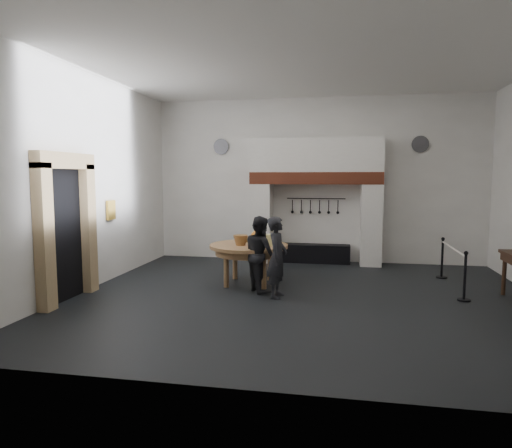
% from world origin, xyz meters
% --- Properties ---
extents(floor, '(9.00, 8.00, 0.02)m').
position_xyz_m(floor, '(0.00, 0.00, 0.00)').
color(floor, black).
rests_on(floor, ground).
extents(ceiling, '(9.00, 8.00, 0.02)m').
position_xyz_m(ceiling, '(0.00, 0.00, 4.50)').
color(ceiling, silver).
rests_on(ceiling, wall_back).
extents(wall_back, '(9.00, 0.02, 4.50)m').
position_xyz_m(wall_back, '(0.00, 4.00, 2.25)').
color(wall_back, white).
rests_on(wall_back, floor).
extents(wall_front, '(9.00, 0.02, 4.50)m').
position_xyz_m(wall_front, '(0.00, -4.00, 2.25)').
color(wall_front, white).
rests_on(wall_front, floor).
extents(wall_left, '(0.02, 8.00, 4.50)m').
position_xyz_m(wall_left, '(-4.50, 0.00, 2.25)').
color(wall_left, white).
rests_on(wall_left, floor).
extents(chimney_pier_left, '(0.55, 0.70, 2.15)m').
position_xyz_m(chimney_pier_left, '(-1.48, 3.65, 1.07)').
color(chimney_pier_left, silver).
rests_on(chimney_pier_left, floor).
extents(chimney_pier_right, '(0.55, 0.70, 2.15)m').
position_xyz_m(chimney_pier_right, '(1.48, 3.65, 1.07)').
color(chimney_pier_right, silver).
rests_on(chimney_pier_right, floor).
extents(hearth_brick_band, '(3.50, 0.72, 0.32)m').
position_xyz_m(hearth_brick_band, '(0.00, 3.65, 2.31)').
color(hearth_brick_band, '#9E442B').
rests_on(hearth_brick_band, chimney_pier_left).
extents(chimney_hood, '(3.50, 0.70, 0.90)m').
position_xyz_m(chimney_hood, '(0.00, 3.65, 2.92)').
color(chimney_hood, silver).
rests_on(chimney_hood, hearth_brick_band).
extents(iron_range, '(1.90, 0.45, 0.50)m').
position_xyz_m(iron_range, '(0.00, 3.72, 0.25)').
color(iron_range, black).
rests_on(iron_range, floor).
extents(utensil_rail, '(1.60, 0.02, 0.02)m').
position_xyz_m(utensil_rail, '(0.00, 3.92, 1.75)').
color(utensil_rail, black).
rests_on(utensil_rail, wall_back).
extents(door_recess, '(0.04, 1.10, 2.50)m').
position_xyz_m(door_recess, '(-4.47, -1.00, 1.25)').
color(door_recess, black).
rests_on(door_recess, floor).
extents(door_jamb_near, '(0.22, 0.30, 2.60)m').
position_xyz_m(door_jamb_near, '(-4.38, -1.70, 1.30)').
color(door_jamb_near, tan).
rests_on(door_jamb_near, floor).
extents(door_jamb_far, '(0.22, 0.30, 2.60)m').
position_xyz_m(door_jamb_far, '(-4.38, -0.30, 1.30)').
color(door_jamb_far, tan).
rests_on(door_jamb_far, floor).
extents(door_lintel, '(0.22, 1.70, 0.30)m').
position_xyz_m(door_lintel, '(-4.38, -1.00, 2.65)').
color(door_lintel, tan).
rests_on(door_lintel, door_jamb_near).
extents(wall_plaque, '(0.05, 0.34, 0.44)m').
position_xyz_m(wall_plaque, '(-4.45, 0.80, 1.60)').
color(wall_plaque, gold).
rests_on(wall_plaque, wall_left).
extents(work_table, '(2.00, 2.00, 0.07)m').
position_xyz_m(work_table, '(-1.29, 0.95, 0.84)').
color(work_table, '#A97050').
rests_on(work_table, floor).
extents(pumpkin, '(0.36, 0.36, 0.31)m').
position_xyz_m(pumpkin, '(-1.09, 1.05, 1.03)').
color(pumpkin, '#C5681B').
rests_on(pumpkin, work_table).
extents(cheese_block_big, '(0.22, 0.22, 0.24)m').
position_xyz_m(cheese_block_big, '(-0.79, 0.90, 0.99)').
color(cheese_block_big, '#DAD282').
rests_on(cheese_block_big, work_table).
extents(cheese_block_small, '(0.18, 0.18, 0.20)m').
position_xyz_m(cheese_block_small, '(-0.81, 1.20, 0.97)').
color(cheese_block_small, '#CFCB7B').
rests_on(cheese_block_small, work_table).
extents(wicker_basket, '(0.37, 0.37, 0.22)m').
position_xyz_m(wicker_basket, '(-1.44, 0.80, 0.98)').
color(wicker_basket, '#8F5F34').
rests_on(wicker_basket, work_table).
extents(bread_loaf, '(0.31, 0.18, 0.13)m').
position_xyz_m(bread_loaf, '(-1.39, 1.30, 0.94)').
color(bread_loaf, olive).
rests_on(bread_loaf, work_table).
extents(visitor_near, '(0.43, 0.61, 1.59)m').
position_xyz_m(visitor_near, '(-0.52, -0.05, 0.79)').
color(visitor_near, black).
rests_on(visitor_near, floor).
extents(visitor_far, '(0.91, 0.96, 1.56)m').
position_xyz_m(visitor_far, '(-0.92, 0.35, 0.78)').
color(visitor_far, black).
rests_on(visitor_far, floor).
extents(pewter_plate_back_left, '(0.44, 0.03, 0.44)m').
position_xyz_m(pewter_plate_back_left, '(-2.70, 3.96, 3.20)').
color(pewter_plate_back_left, '#4C4C51').
rests_on(pewter_plate_back_left, wall_back).
extents(pewter_plate_back_right, '(0.44, 0.03, 0.44)m').
position_xyz_m(pewter_plate_back_right, '(2.70, 3.96, 3.20)').
color(pewter_plate_back_right, '#4C4C51').
rests_on(pewter_plate_back_right, wall_back).
extents(barrier_post_near, '(0.05, 0.05, 0.90)m').
position_xyz_m(barrier_post_near, '(3.02, 0.33, 0.45)').
color(barrier_post_near, black).
rests_on(barrier_post_near, floor).
extents(barrier_post_far, '(0.05, 0.05, 0.90)m').
position_xyz_m(barrier_post_far, '(3.02, 2.33, 0.45)').
color(barrier_post_far, black).
rests_on(barrier_post_far, floor).
extents(barrier_rope, '(0.04, 2.00, 0.04)m').
position_xyz_m(barrier_rope, '(3.02, 1.33, 0.85)').
color(barrier_rope, white).
rests_on(barrier_rope, barrier_post_near).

